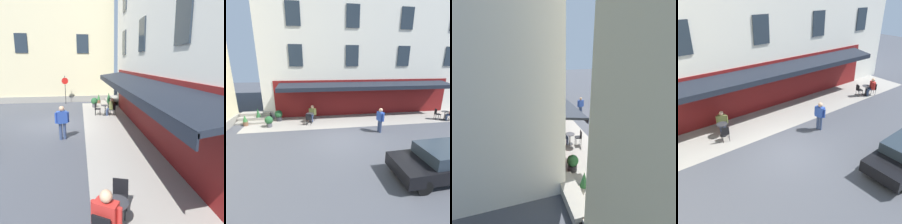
# 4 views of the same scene
# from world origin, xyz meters

# --- Properties ---
(ground_plane) EXTENTS (70.00, 70.00, 0.00)m
(ground_plane) POSITION_xyz_m (0.00, 0.00, 0.00)
(ground_plane) COLOR #42444C
(sidewalk_cafe_terrace) EXTENTS (20.50, 3.20, 0.01)m
(sidewalk_cafe_terrace) POSITION_xyz_m (-3.25, -3.40, 0.00)
(sidewalk_cafe_terrace) COLOR gray
(sidewalk_cafe_terrace) RESTS_ON ground_plane
(corner_building_facade) EXTENTS (10.12, 17.00, 15.00)m
(corner_building_facade) POSITION_xyz_m (13.00, 3.50, 7.50)
(corner_building_facade) COLOR beige
(corner_building_facade) RESTS_ON ground_plane
(back_alley_steps) EXTENTS (2.40, 1.75, 0.60)m
(back_alley_steps) POSITION_xyz_m (6.60, -4.59, 0.24)
(back_alley_steps) COLOR gray
(back_alley_steps) RESTS_ON ground_plane
(cafe_table_near_entrance) EXTENTS (0.60, 0.60, 0.75)m
(cafe_table_near_entrance) POSITION_xyz_m (2.05, -3.40, 0.49)
(cafe_table_near_entrance) COLOR black
(cafe_table_near_entrance) RESTS_ON ground_plane
(cafe_chair_black_near_door) EXTENTS (0.46, 0.46, 0.91)m
(cafe_chair_black_near_door) POSITION_xyz_m (2.16, -2.78, 0.55)
(cafe_chair_black_near_door) COLOR black
(cafe_chair_black_near_door) RESTS_ON ground_plane
(cafe_chair_black_under_awning) EXTENTS (0.53, 0.53, 0.91)m
(cafe_chair_black_under_awning) POSITION_xyz_m (1.79, -3.98, 0.55)
(cafe_chair_black_under_awning) COLOR black
(cafe_chair_black_under_awning) RESTS_ON ground_plane
(cafe_table_mid_terrace) EXTENTS (0.60, 0.60, 0.75)m
(cafe_table_mid_terrace) POSITION_xyz_m (-9.13, -2.32, 0.49)
(cafe_table_mid_terrace) COLOR black
(cafe_table_mid_terrace) RESTS_ON ground_plane
(cafe_chair_black_facing_street) EXTENTS (0.51, 0.51, 0.91)m
(cafe_chair_black_facing_street) POSITION_xyz_m (-8.53, -2.53, 0.55)
(cafe_chair_black_facing_street) COLOR black
(cafe_chair_black_facing_street) RESTS_ON ground_plane
(seated_patron_in_red) EXTENTS (0.67, 0.64, 1.34)m
(seated_patron_in_red) POSITION_xyz_m (-9.48, -2.10, 0.71)
(seated_patron_in_red) COLOR navy
(seated_patron_in_red) RESTS_ON ground_plane
(seated_companion_in_olive) EXTENTS (0.61, 0.62, 1.29)m
(seated_companion_in_olive) POSITION_xyz_m (1.88, -3.78, 0.69)
(seated_companion_in_olive) COLOR navy
(seated_companion_in_olive) RESTS_ON ground_plane
(walking_pedestrian_in_blue) EXTENTS (0.40, 0.69, 1.71)m
(walking_pedestrian_in_blue) POSITION_xyz_m (-2.72, -0.70, 1.00)
(walking_pedestrian_in_blue) COLOR navy
(walking_pedestrian_in_blue) RESTS_ON ground_plane
(no_parking_sign) EXTENTS (0.09, 0.59, 2.60)m
(no_parking_sign) POSITION_xyz_m (6.94, -0.28, 1.79)
(no_parking_sign) COLOR black
(no_parking_sign) RESTS_ON ground_plane
(potted_plant_under_sign) EXTENTS (0.60, 0.60, 0.89)m
(potted_plant_under_sign) POSITION_xyz_m (4.62, -4.16, 0.48)
(potted_plant_under_sign) COLOR #2D2D33
(potted_plant_under_sign) RESTS_ON ground_plane
(potted_plant_by_steps) EXTENTS (0.59, 0.59, 0.84)m
(potted_plant_by_steps) POSITION_xyz_m (5.08, -2.83, 0.47)
(potted_plant_by_steps) COLOR #4C4C51
(potted_plant_by_steps) RESTS_ON ground_plane
(potted_plant_entrance_left) EXTENTS (0.40, 0.40, 1.11)m
(potted_plant_entrance_left) POSITION_xyz_m (6.23, -4.23, 0.54)
(potted_plant_entrance_left) COLOR #2D2D33
(potted_plant_entrance_left) RESTS_ON ground_plane
(potted_plant_mid_terrace) EXTENTS (0.35, 0.35, 0.87)m
(potted_plant_mid_terrace) POSITION_xyz_m (6.93, -3.35, 0.42)
(potted_plant_mid_terrace) COLOR brown
(potted_plant_mid_terrace) RESTS_ON ground_plane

